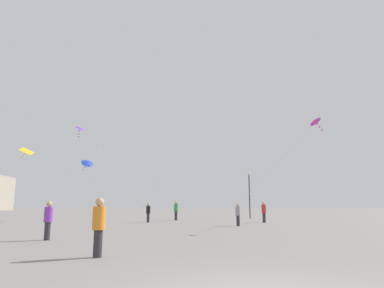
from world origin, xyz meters
TOP-DOWN VIEW (x-y plane):
  - person_in_purple at (-6.74, 9.43)m, footprint 0.36×0.36m
  - person_in_orange at (-3.56, 4.41)m, footprint 0.37×0.37m
  - person_in_red at (6.35, 23.11)m, footprint 0.38×0.38m
  - person_in_green at (-1.01, 28.01)m, footprint 0.40×0.40m
  - person_in_black at (-3.44, 24.13)m, footprint 0.35×0.35m
  - person_in_grey at (3.28, 18.71)m, footprint 0.35×0.35m
  - kite_amber_delta at (-14.77, 26.49)m, footprint 12.18×3.20m
  - kite_magenta_diamond at (7.42, 14.52)m, footprint 4.61×4.72m
  - kite_violet_diamond at (-8.57, 20.67)m, footprint 5.71×4.03m
  - kite_cobalt_diamond at (-9.55, 27.26)m, footprint 6.87×3.84m
  - lamppost_east at (7.13, 31.80)m, footprint 0.36×0.36m

SIDE VIEW (x-z plane):
  - person_in_grey at x=3.28m, z-range 0.08..1.66m
  - person_in_black at x=-3.44m, z-range 0.08..1.70m
  - person_in_purple at x=-6.74m, z-range 0.08..1.71m
  - person_in_orange at x=-3.56m, z-range 0.08..1.77m
  - person_in_red at x=6.35m, z-range 0.08..1.81m
  - person_in_green at x=-1.01m, z-range 0.09..1.93m
  - lamppost_east at x=7.13m, z-range 0.86..5.96m
  - kite_cobalt_diamond at x=-9.55m, z-range 3.13..7.72m
  - kite_amber_delta at x=-14.77m, z-range 3.58..9.04m
  - kite_magenta_diamond at x=7.42m, z-range 3.70..9.37m
  - kite_violet_diamond at x=-8.57m, z-range 4.07..10.40m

